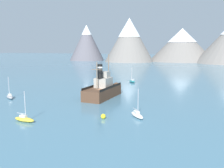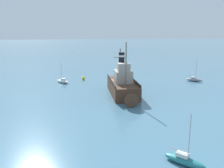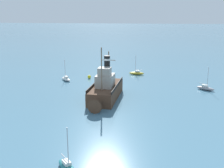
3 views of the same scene
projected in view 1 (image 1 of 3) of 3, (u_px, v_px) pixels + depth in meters
name	position (u px, v px, depth m)	size (l,w,h in m)	color
ground_plane	(104.00, 100.00, 52.63)	(600.00, 600.00, 0.00)	#477289
mountain_ridge	(182.00, 42.00, 177.38)	(168.09, 64.60, 32.99)	#56545B
old_tugboat	(104.00, 89.00, 54.93)	(5.26, 14.61, 9.90)	#4C3323
sailboat_grey	(10.00, 97.00, 53.75)	(3.74, 3.09, 4.90)	gray
sailboat_white	(137.00, 115.00, 39.50)	(3.29, 3.61, 4.90)	white
sailboat_yellow	(24.00, 119.00, 37.21)	(3.88, 1.43, 4.90)	gold
sailboat_teal	(132.00, 81.00, 77.46)	(3.26, 3.63, 4.90)	#23757A
mooring_buoy	(103.00, 116.00, 38.66)	(0.82, 0.82, 0.82)	yellow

